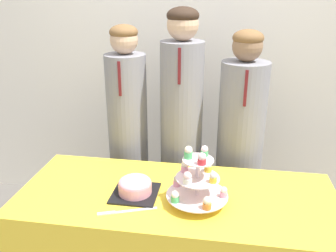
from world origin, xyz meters
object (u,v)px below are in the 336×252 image
(round_cake, at_px, (135,186))
(cake_knife, at_px, (117,212))
(student_0, at_px, (128,143))
(student_1, at_px, (181,138))
(cupcake_stand, at_px, (197,180))
(student_2, at_px, (239,152))

(round_cake, xyz_separation_m, cake_knife, (-0.05, -0.18, -0.05))
(cake_knife, distance_m, student_0, 0.84)
(student_1, bearing_deg, student_0, -180.00)
(cupcake_stand, bearing_deg, cake_knife, -159.20)
(student_1, relative_size, student_2, 1.08)
(student_0, bearing_deg, student_1, 0.00)
(student_2, bearing_deg, round_cake, -131.43)
(student_1, bearing_deg, student_2, -0.00)
(student_0, bearing_deg, student_2, 0.00)
(cake_knife, bearing_deg, round_cake, 54.87)
(cake_knife, distance_m, student_2, 1.02)
(cupcake_stand, xyz_separation_m, student_2, (0.23, 0.68, -0.15))
(round_cake, xyz_separation_m, student_0, (-0.21, 0.64, -0.04))
(cake_knife, bearing_deg, student_0, 80.70)
(cake_knife, relative_size, student_1, 0.17)
(student_1, bearing_deg, round_cake, -104.61)
(student_0, relative_size, student_1, 0.93)
(round_cake, bearing_deg, student_0, 108.08)
(cupcake_stand, height_order, student_2, student_2)
(cupcake_stand, distance_m, student_0, 0.87)
(round_cake, relative_size, cake_knife, 0.85)
(student_0, height_order, student_2, student_0)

